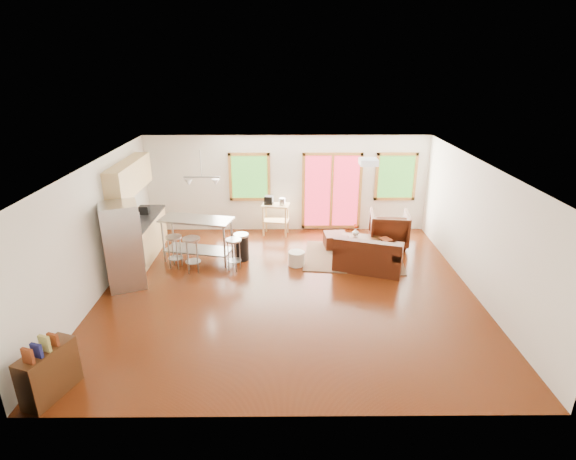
{
  "coord_description": "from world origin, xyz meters",
  "views": [
    {
      "loc": [
        -0.06,
        -8.18,
        4.45
      ],
      "look_at": [
        0.0,
        0.3,
        1.2
      ],
      "focal_mm": 28.0,
      "sensor_mm": 36.0,
      "label": 1
    }
  ],
  "objects_px": {
    "armchair": "(389,227)",
    "island": "(197,232)",
    "rug": "(353,257)",
    "kitchen_cart": "(275,209)",
    "loveseat": "(368,256)",
    "refrigerator": "(124,246)",
    "ottoman": "(335,240)",
    "coffee_table": "(361,240)"
  },
  "relations": [
    {
      "from": "kitchen_cart",
      "to": "rug",
      "type": "bearing_deg",
      "value": -39.01
    },
    {
      "from": "armchair",
      "to": "kitchen_cart",
      "type": "height_order",
      "value": "kitchen_cart"
    },
    {
      "from": "ottoman",
      "to": "refrigerator",
      "type": "relative_size",
      "value": 0.3
    },
    {
      "from": "loveseat",
      "to": "ottoman",
      "type": "distance_m",
      "value": 1.41
    },
    {
      "from": "island",
      "to": "kitchen_cart",
      "type": "distance_m",
      "value": 2.41
    },
    {
      "from": "rug",
      "to": "loveseat",
      "type": "height_order",
      "value": "loveseat"
    },
    {
      "from": "rug",
      "to": "ottoman",
      "type": "bearing_deg",
      "value": 119.5
    },
    {
      "from": "coffee_table",
      "to": "kitchen_cart",
      "type": "distance_m",
      "value": 2.47
    },
    {
      "from": "rug",
      "to": "loveseat",
      "type": "bearing_deg",
      "value": -69.26
    },
    {
      "from": "ottoman",
      "to": "rug",
      "type": "bearing_deg",
      "value": -60.5
    },
    {
      "from": "loveseat",
      "to": "armchair",
      "type": "bearing_deg",
      "value": 80.5
    },
    {
      "from": "coffee_table",
      "to": "refrigerator",
      "type": "height_order",
      "value": "refrigerator"
    },
    {
      "from": "ottoman",
      "to": "kitchen_cart",
      "type": "bearing_deg",
      "value": 149.74
    },
    {
      "from": "loveseat",
      "to": "coffee_table",
      "type": "relative_size",
      "value": 1.62
    },
    {
      "from": "armchair",
      "to": "kitchen_cart",
      "type": "xyz_separation_m",
      "value": [
        -2.89,
        0.74,
        0.25
      ]
    },
    {
      "from": "rug",
      "to": "kitchen_cart",
      "type": "xyz_separation_m",
      "value": [
        -1.89,
        1.53,
        0.72
      ]
    },
    {
      "from": "ottoman",
      "to": "loveseat",
      "type": "bearing_deg",
      "value": -64.67
    },
    {
      "from": "coffee_table",
      "to": "kitchen_cart",
      "type": "relative_size",
      "value": 0.96
    },
    {
      "from": "armchair",
      "to": "coffee_table",
      "type": "bearing_deg",
      "value": 38.2
    },
    {
      "from": "loveseat",
      "to": "armchair",
      "type": "distance_m",
      "value": 1.62
    },
    {
      "from": "loveseat",
      "to": "island",
      "type": "bearing_deg",
      "value": -168.79
    },
    {
      "from": "armchair",
      "to": "island",
      "type": "distance_m",
      "value": 4.74
    },
    {
      "from": "coffee_table",
      "to": "armchair",
      "type": "xyz_separation_m",
      "value": [
        0.77,
        0.46,
        0.16
      ]
    },
    {
      "from": "rug",
      "to": "island",
      "type": "height_order",
      "value": "island"
    },
    {
      "from": "coffee_table",
      "to": "kitchen_cart",
      "type": "bearing_deg",
      "value": 150.38
    },
    {
      "from": "coffee_table",
      "to": "island",
      "type": "distance_m",
      "value": 3.92
    },
    {
      "from": "coffee_table",
      "to": "island",
      "type": "height_order",
      "value": "island"
    },
    {
      "from": "armchair",
      "to": "refrigerator",
      "type": "xyz_separation_m",
      "value": [
        -5.9,
        -2.15,
        0.41
      ]
    },
    {
      "from": "loveseat",
      "to": "armchair",
      "type": "height_order",
      "value": "armchair"
    },
    {
      "from": "rug",
      "to": "loveseat",
      "type": "relative_size",
      "value": 1.38
    },
    {
      "from": "rug",
      "to": "kitchen_cart",
      "type": "relative_size",
      "value": 2.14
    },
    {
      "from": "refrigerator",
      "to": "ottoman",
      "type": "bearing_deg",
      "value": 1.79
    },
    {
      "from": "refrigerator",
      "to": "kitchen_cart",
      "type": "relative_size",
      "value": 1.67
    },
    {
      "from": "coffee_table",
      "to": "armchair",
      "type": "relative_size",
      "value": 1.06
    },
    {
      "from": "rug",
      "to": "island",
      "type": "xyz_separation_m",
      "value": [
        -3.65,
        -0.12,
        0.7
      ]
    },
    {
      "from": "coffee_table",
      "to": "refrigerator",
      "type": "bearing_deg",
      "value": -161.8
    },
    {
      "from": "loveseat",
      "to": "coffee_table",
      "type": "height_order",
      "value": "loveseat"
    },
    {
      "from": "ottoman",
      "to": "armchair",
      "type": "bearing_deg",
      "value": 6.47
    },
    {
      "from": "ottoman",
      "to": "island",
      "type": "relative_size",
      "value": 0.31
    },
    {
      "from": "rug",
      "to": "refrigerator",
      "type": "xyz_separation_m",
      "value": [
        -4.9,
        -1.35,
        0.88
      ]
    },
    {
      "from": "armchair",
      "to": "ottoman",
      "type": "xyz_separation_m",
      "value": [
        -1.36,
        -0.15,
        -0.3
      ]
    },
    {
      "from": "island",
      "to": "kitchen_cart",
      "type": "bearing_deg",
      "value": 43.35
    }
  ]
}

